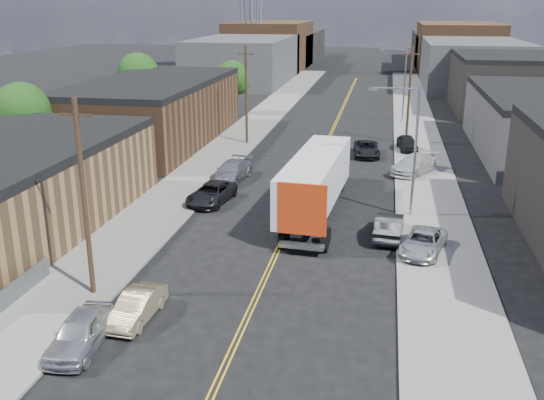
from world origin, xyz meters
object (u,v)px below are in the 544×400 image
at_px(car_right_lot_b, 414,164).
at_px(car_ahead_truck, 367,149).
at_px(car_right_lot_a, 423,242).
at_px(car_left_d, 232,171).
at_px(car_left_a, 80,332).
at_px(car_right_oncoming, 389,226).
at_px(car_left_c, 211,193).
at_px(semi_truck, 318,176).
at_px(car_left_b, 137,307).
at_px(car_right_lot_c, 407,143).

distance_m(car_right_lot_b, car_ahead_truck, 7.37).
bearing_deg(car_right_lot_a, car_left_d, 153.54).
height_order(car_left_a, car_right_oncoming, car_left_a).
distance_m(car_left_c, car_right_lot_a, 16.51).
relative_size(semi_truck, car_left_c, 3.24).
bearing_deg(car_left_b, car_right_lot_a, 40.34).
xyz_separation_m(car_left_c, car_left_d, (0.00, 6.05, 0.07)).
xyz_separation_m(car_right_lot_a, car_right_lot_b, (0.10, 17.69, 0.15)).
height_order(car_left_d, car_right_lot_c, car_right_lot_c).
relative_size(car_left_d, car_right_lot_b, 1.00).
xyz_separation_m(car_left_b, car_left_c, (-1.40, 17.41, 0.05)).
bearing_deg(car_left_d, car_left_b, -79.12).
distance_m(car_left_a, car_left_b, 3.10).
bearing_deg(car_right_lot_c, semi_truck, -117.11).
relative_size(car_left_c, car_ahead_truck, 1.03).
distance_m(car_right_lot_a, car_right_lot_b, 17.69).
height_order(car_left_c, car_right_lot_c, car_right_lot_c).
height_order(car_left_b, car_ahead_truck, car_ahead_truck).
xyz_separation_m(car_left_c, car_right_oncoming, (12.93, -4.71, 0.05)).
distance_m(semi_truck, car_left_c, 8.10).
relative_size(car_right_oncoming, car_right_lot_a, 1.01).
bearing_deg(car_left_a, car_ahead_truck, 69.29).
bearing_deg(semi_truck, car_right_oncoming, -37.78).
distance_m(car_left_a, car_right_lot_a, 19.82).
relative_size(semi_truck, car_ahead_truck, 3.33).
xyz_separation_m(semi_truck, car_ahead_truck, (2.82, 16.80, -1.80)).
relative_size(car_left_c, car_right_lot_a, 1.12).
relative_size(car_left_a, car_right_oncoming, 0.97).
height_order(car_left_d, car_right_lot_a, car_left_d).
bearing_deg(car_left_c, car_left_d, 97.15).
bearing_deg(car_right_lot_c, car_right_oncoming, -102.10).
distance_m(car_right_lot_a, car_right_lot_c, 26.35).
relative_size(car_right_lot_b, car_right_lot_c, 1.30).
height_order(car_left_c, car_left_d, car_left_d).
relative_size(car_left_a, car_left_d, 0.84).
xyz_separation_m(semi_truck, car_left_a, (-7.90, -19.96, -1.72)).
distance_m(car_right_lot_a, car_ahead_truck, 24.06).
distance_m(semi_truck, car_right_lot_a, 9.97).
height_order(car_left_a, car_right_lot_a, car_left_a).
xyz_separation_m(car_left_a, car_left_d, (0.00, 26.22, 0.01)).
bearing_deg(car_left_a, car_right_lot_b, 59.55).
bearing_deg(semi_truck, car_ahead_truck, 84.48).
xyz_separation_m(semi_truck, car_right_lot_b, (7.10, 10.80, -1.56)).
bearing_deg(car_right_lot_c, car_right_lot_b, -95.45).
bearing_deg(car_right_lot_b, car_left_b, -85.96).
distance_m(car_right_oncoming, car_right_lot_c, 24.01).
bearing_deg(car_left_d, semi_truck, -30.94).
bearing_deg(car_right_oncoming, car_ahead_truck, -80.00).
xyz_separation_m(car_left_c, car_ahead_truck, (10.72, 16.59, -0.02)).
relative_size(car_left_a, car_right_lot_b, 0.84).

